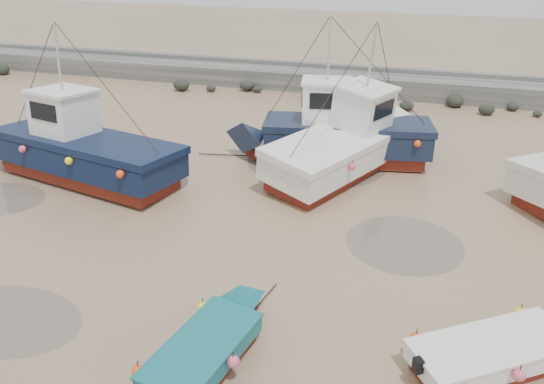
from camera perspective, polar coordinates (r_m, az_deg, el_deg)
The scene contains 12 objects.
ground at distance 15.91m, azimuth -8.55°, elevation -9.99°, with size 120.00×120.00×0.00m, color #9F7E5D.
seawall at distance 35.11m, azimuth 6.22°, elevation 11.78°, with size 60.00×4.92×1.50m.
puddle_a at distance 16.29m, azimuth -27.10°, elevation -12.06°, with size 4.62×4.62×0.01m, color #61574C.
puddle_b at distance 18.23m, azimuth 14.06°, elevation -5.40°, with size 3.88×3.88×0.01m, color #61574C.
puddle_c at distance 23.12m, azimuth -27.22°, elevation -0.62°, with size 3.51×3.51×0.01m, color #61574C.
puddle_d at distance 24.01m, azimuth 4.84°, elevation 3.32°, with size 6.33×6.33×0.01m, color #61574C.
dinghy_2 at distance 13.17m, azimuth -6.60°, elevation -15.72°, with size 2.39×5.40×1.43m.
dinghy_3 at distance 14.05m, azimuth 23.81°, elevation -15.18°, with size 5.53×4.03×1.43m.
cabin_boat_0 at distance 23.33m, azimuth -20.49°, elevation 4.42°, with size 11.45×4.86×6.22m.
cabin_boat_1 at distance 22.91m, azimuth 8.44°, elevation 5.48°, with size 6.46×10.57×6.22m.
cabin_boat_2 at distance 23.69m, azimuth 6.58°, elevation 6.36°, with size 10.48×4.00×6.22m.
person at distance 23.68m, azimuth -16.65°, elevation 1.91°, with size 0.63×0.41×1.72m, color #1C1C37.
Camera 1 is at (5.70, -11.55, 9.34)m, focal length 35.00 mm.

